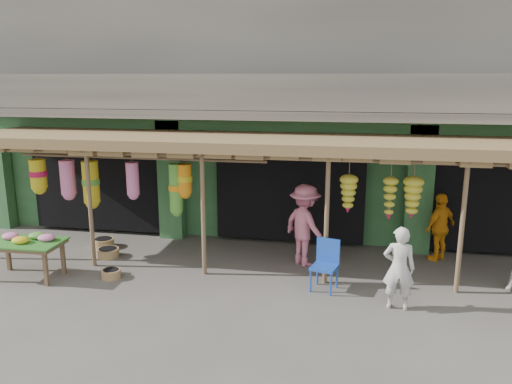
% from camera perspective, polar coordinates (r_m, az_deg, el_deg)
% --- Properties ---
extents(ground, '(80.00, 80.00, 0.00)m').
position_cam_1_polar(ground, '(10.54, 2.38, -9.49)').
color(ground, '#514C47').
rests_on(ground, ground).
extents(building, '(16.40, 6.80, 7.00)m').
position_cam_1_polar(building, '(14.59, 5.32, 10.34)').
color(building, gray).
rests_on(building, ground).
extents(awning, '(14.00, 2.70, 2.79)m').
position_cam_1_polar(awning, '(10.65, 2.13, 5.14)').
color(awning, brown).
rests_on(awning, ground).
extents(flower_table, '(1.54, 0.92, 0.92)m').
position_cam_1_polar(flower_table, '(11.20, -24.82, -5.32)').
color(flower_table, brown).
rests_on(flower_table, ground).
extents(blue_chair, '(0.57, 0.58, 0.98)m').
position_cam_1_polar(blue_chair, '(9.82, 7.99, -7.90)').
color(blue_chair, '#1A45AD').
rests_on(blue_chair, ground).
extents(basket_left, '(0.53, 0.53, 0.21)m').
position_cam_1_polar(basket_left, '(12.71, -17.02, -5.57)').
color(basket_left, '#9A6C46').
rests_on(basket_left, ground).
extents(basket_mid, '(0.55, 0.55, 0.20)m').
position_cam_1_polar(basket_mid, '(12.01, -16.56, -6.67)').
color(basket_mid, olive).
rests_on(basket_mid, ground).
extents(basket_right, '(0.47, 0.47, 0.18)m').
position_cam_1_polar(basket_right, '(10.79, -16.22, -8.96)').
color(basket_right, '#A2704C').
rests_on(basket_right, ground).
extents(person_front, '(0.57, 0.39, 1.52)m').
position_cam_1_polar(person_front, '(9.19, 16.02, -8.36)').
color(person_front, silver).
rests_on(person_front, ground).
extents(person_vendor, '(0.91, 0.90, 1.54)m').
position_cam_1_polar(person_vendor, '(11.86, 20.31, -3.77)').
color(person_vendor, orange).
rests_on(person_vendor, ground).
extents(person_shopper, '(1.30, 1.27, 1.79)m').
position_cam_1_polar(person_shopper, '(10.88, 5.61, -3.79)').
color(person_shopper, '#D16E88').
rests_on(person_shopper, ground).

